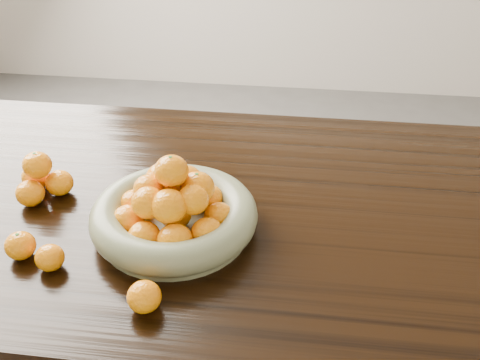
# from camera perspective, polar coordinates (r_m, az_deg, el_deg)

# --- Properties ---
(dining_table) EXTENTS (2.00, 1.00, 0.75)m
(dining_table) POSITION_cam_1_polar(r_m,az_deg,el_deg) (1.37, -1.03, -5.43)
(dining_table) COLOR black
(dining_table) RESTS_ON ground
(fruit_bowl) EXTENTS (0.38, 0.38, 0.19)m
(fruit_bowl) POSITION_cam_1_polar(r_m,az_deg,el_deg) (1.20, -7.08, -3.40)
(fruit_bowl) COLOR #757959
(fruit_bowl) RESTS_ON dining_table
(orange_pyramid) EXTENTS (0.14, 0.14, 0.12)m
(orange_pyramid) POSITION_cam_1_polar(r_m,az_deg,el_deg) (1.41, -20.50, 0.08)
(orange_pyramid) COLOR #FF9307
(orange_pyramid) RESTS_ON dining_table
(loose_orange_0) EXTENTS (0.06, 0.06, 0.06)m
(loose_orange_0) POSITION_cam_1_polar(r_m,az_deg,el_deg) (1.23, -22.39, -6.49)
(loose_orange_0) COLOR #FF9307
(loose_orange_0) RESTS_ON dining_table
(loose_orange_1) EXTENTS (0.06, 0.06, 0.06)m
(loose_orange_1) POSITION_cam_1_polar(r_m,az_deg,el_deg) (1.18, -19.62, -7.82)
(loose_orange_1) COLOR #FF9307
(loose_orange_1) RESTS_ON dining_table
(loose_orange_2) EXTENTS (0.07, 0.07, 0.06)m
(loose_orange_2) POSITION_cam_1_polar(r_m,az_deg,el_deg) (1.04, -10.18, -12.16)
(loose_orange_2) COLOR #FF9307
(loose_orange_2) RESTS_ON dining_table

